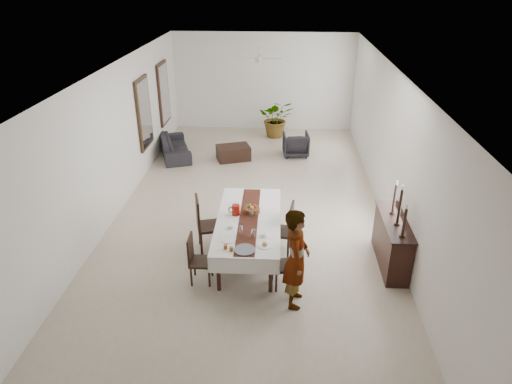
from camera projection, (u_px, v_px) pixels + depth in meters
name	position (u px, v px, depth m)	size (l,w,h in m)	color
floor	(250.00, 210.00, 10.54)	(6.00, 12.00, 0.00)	beige
ceiling	(249.00, 70.00, 9.12)	(6.00, 12.00, 0.02)	white
wall_back	(263.00, 82.00, 15.20)	(6.00, 0.02, 3.20)	white
wall_front	(204.00, 360.00, 4.47)	(6.00, 0.02, 3.20)	white
wall_left	(114.00, 142.00, 10.00)	(0.02, 12.00, 3.20)	white
wall_right	(391.00, 148.00, 9.66)	(0.02, 12.00, 3.20)	white
dining_table_top	(249.00, 221.00, 8.64)	(1.02, 2.44, 0.05)	black
table_leg_fl	(218.00, 273.00, 7.79)	(0.07, 0.07, 0.71)	black
table_leg_fr	(271.00, 275.00, 7.75)	(0.07, 0.07, 0.71)	black
table_leg_bl	(231.00, 209.00, 9.87)	(0.07, 0.07, 0.71)	black
table_leg_br	(273.00, 210.00, 9.83)	(0.07, 0.07, 0.71)	black
tablecloth_top	(249.00, 219.00, 8.63)	(1.20, 2.62, 0.01)	white
tablecloth_drape_left	(218.00, 225.00, 8.72)	(0.01, 2.62, 0.31)	silver
tablecloth_drape_right	(280.00, 227.00, 8.67)	(0.01, 2.62, 0.31)	silver
tablecloth_drape_near	(244.00, 266.00, 7.52)	(1.20, 0.01, 0.31)	white
tablecloth_drape_far	(252.00, 195.00, 9.86)	(1.20, 0.01, 0.31)	silver
table_runner	(249.00, 219.00, 8.62)	(0.36, 2.54, 0.00)	#582619
red_pitcher	(236.00, 210.00, 8.73)	(0.15, 0.15, 0.20)	maroon
pitcher_handle	(231.00, 210.00, 8.73)	(0.12, 0.12, 0.02)	maroon
wine_glass_near	(253.00, 233.00, 7.99)	(0.07, 0.07, 0.17)	white
wine_glass_mid	(241.00, 230.00, 8.09)	(0.07, 0.07, 0.17)	white
wine_glass_far	(251.00, 214.00, 8.63)	(0.07, 0.07, 0.17)	white
teacup_right	(264.00, 235.00, 8.05)	(0.09, 0.09, 0.06)	white
saucer_right	(264.00, 236.00, 8.06)	(0.15, 0.15, 0.01)	white
teacup_left	(231.00, 227.00, 8.30)	(0.09, 0.09, 0.06)	white
saucer_left	(231.00, 228.00, 8.31)	(0.15, 0.15, 0.01)	silver
plate_near_right	(265.00, 245.00, 7.79)	(0.24, 0.24, 0.02)	white
bread_near_right	(265.00, 244.00, 7.77)	(0.09, 0.09, 0.09)	tan
plate_near_left	(228.00, 240.00, 7.95)	(0.24, 0.24, 0.02)	white
plate_far_left	(234.00, 204.00, 9.13)	(0.24, 0.24, 0.02)	white
serving_tray	(245.00, 250.00, 7.66)	(0.37, 0.37, 0.02)	#424348
jam_jar_a	(231.00, 249.00, 7.63)	(0.07, 0.07, 0.08)	brown
jam_jar_b	(226.00, 247.00, 7.69)	(0.07, 0.07, 0.08)	brown
fruit_basket	(252.00, 210.00, 8.83)	(0.31, 0.31, 0.10)	brown
fruit_red	(254.00, 206.00, 8.81)	(0.09, 0.09, 0.09)	maroon
fruit_green	(250.00, 206.00, 8.82)	(0.08, 0.08, 0.08)	#477824
fruit_yellow	(252.00, 208.00, 8.75)	(0.09, 0.09, 0.09)	gold
chair_right_near_seat	(284.00, 266.00, 7.89)	(0.40, 0.40, 0.04)	black
chair_right_near_leg_fl	(295.00, 280.00, 7.87)	(0.04, 0.04, 0.39)	black
chair_right_near_leg_fr	(290.00, 269.00, 8.15)	(0.04, 0.04, 0.39)	black
chair_right_near_leg_bl	(276.00, 283.00, 7.82)	(0.04, 0.04, 0.39)	black
chair_right_near_leg_br	(272.00, 271.00, 8.10)	(0.04, 0.04, 0.39)	black
chair_right_near_back	(294.00, 252.00, 7.80)	(0.40, 0.04, 0.50)	black
chair_right_far_seat	(280.00, 231.00, 8.79)	(0.45, 0.45, 0.05)	black
chair_right_far_leg_fl	(288.00, 249.00, 8.71)	(0.05, 0.05, 0.45)	black
chair_right_far_leg_fr	(291.00, 238.00, 9.03)	(0.05, 0.05, 0.45)	black
chair_right_far_leg_bl	(269.00, 246.00, 8.78)	(0.05, 0.05, 0.45)	black
chair_right_far_leg_br	(272.00, 236.00, 9.10)	(0.05, 0.05, 0.45)	black
chair_right_far_back	(291.00, 219.00, 8.62)	(0.45, 0.04, 0.58)	black
chair_left_near_seat	(201.00, 262.00, 8.00)	(0.39, 0.39, 0.04)	black
chair_left_near_leg_fl	(195.00, 266.00, 8.25)	(0.04, 0.04, 0.38)	black
chair_left_near_leg_fr	(191.00, 277.00, 7.96)	(0.04, 0.04, 0.38)	black
chair_left_near_leg_bl	(212.00, 267.00, 8.23)	(0.04, 0.04, 0.38)	black
chair_left_near_leg_br	(209.00, 278.00, 7.95)	(0.04, 0.04, 0.38)	black
chair_left_near_back	(190.00, 249.00, 7.89)	(0.39, 0.04, 0.49)	black
chair_left_far_seat	(210.00, 226.00, 8.90)	(0.48, 0.48, 0.05)	black
chair_left_far_leg_fl	(200.00, 234.00, 9.16)	(0.05, 0.05, 0.48)	black
chair_left_far_leg_fr	(201.00, 244.00, 8.81)	(0.05, 0.05, 0.48)	black
chair_left_far_leg_bl	(219.00, 232.00, 9.23)	(0.05, 0.05, 0.48)	black
chair_left_far_leg_br	(222.00, 242.00, 8.88)	(0.05, 0.05, 0.48)	black
chair_left_far_back	(198.00, 213.00, 8.72)	(0.48, 0.04, 0.61)	black
woman	(296.00, 259.00, 7.28)	(0.64, 0.42, 1.75)	gray
sideboard_body	(392.00, 243.00, 8.46)	(0.40, 1.52, 0.91)	black
sideboard_top	(395.00, 221.00, 8.25)	(0.45, 1.58, 0.03)	black
candlestick_near_base	(402.00, 236.00, 7.74)	(0.10, 0.10, 0.03)	black
candlestick_near_shaft	(404.00, 222.00, 7.62)	(0.05, 0.05, 0.51)	black
candlestick_near_candle	(407.00, 207.00, 7.49)	(0.04, 0.04, 0.08)	#EEEBCE
candlestick_mid_base	(397.00, 224.00, 8.10)	(0.10, 0.10, 0.03)	black
candlestick_mid_shaft	(400.00, 207.00, 7.95)	(0.05, 0.05, 0.66)	black
candlestick_mid_candle	(403.00, 188.00, 7.78)	(0.04, 0.04, 0.08)	white
candlestick_far_base	(392.00, 213.00, 8.46)	(0.10, 0.10, 0.03)	black
candlestick_far_shaft	(395.00, 199.00, 8.33)	(0.05, 0.05, 0.56)	black
candlestick_far_candle	(397.00, 183.00, 8.19)	(0.04, 0.04, 0.08)	beige
sofa	(175.00, 146.00, 13.50)	(1.91, 0.75, 0.56)	#28262B
armchair	(296.00, 144.00, 13.48)	(0.73, 0.75, 0.68)	#242226
coffee_table	(233.00, 153.00, 13.23)	(0.93, 0.62, 0.41)	black
potted_plant	(276.00, 118.00, 14.88)	(1.11, 0.96, 1.23)	#275823
mirror_frame_near	(144.00, 113.00, 11.97)	(0.06, 1.05, 1.85)	black
mirror_glass_near	(145.00, 113.00, 11.96)	(0.01, 0.90, 1.70)	silver
mirror_frame_far	(164.00, 93.00, 13.84)	(0.06, 1.05, 1.85)	black
mirror_glass_far	(165.00, 93.00, 13.84)	(0.01, 0.90, 1.70)	silver
fan_rod	(258.00, 50.00, 11.85)	(0.04, 0.04, 0.20)	silver
fan_hub	(258.00, 58.00, 11.94)	(0.16, 0.16, 0.08)	white
fan_blade_n	(259.00, 56.00, 12.25)	(0.10, 0.55, 0.01)	silver
fan_blade_s	(257.00, 61.00, 11.62)	(0.10, 0.55, 0.01)	silver
fan_blade_e	(272.00, 58.00, 11.92)	(0.55, 0.10, 0.01)	silver
fan_blade_w	(245.00, 58.00, 11.96)	(0.55, 0.10, 0.01)	white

